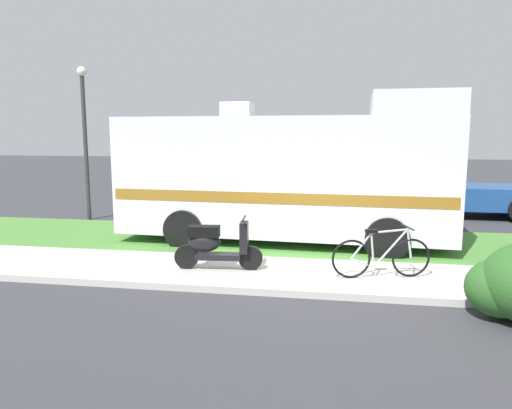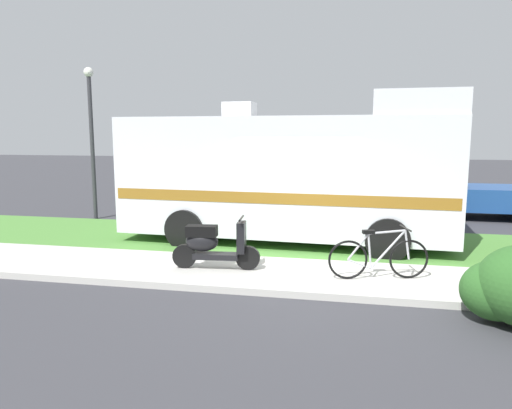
{
  "view_description": "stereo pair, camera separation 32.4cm",
  "coord_description": "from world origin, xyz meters",
  "px_view_note": "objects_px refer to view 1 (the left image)",
  "views": [
    {
      "loc": [
        0.79,
        -9.41,
        2.59
      ],
      "look_at": [
        -0.85,
        0.3,
        1.1
      ],
      "focal_mm": 33.34,
      "sensor_mm": 36.0,
      "label": 1
    },
    {
      "loc": [
        1.1,
        -9.35,
        2.59
      ],
      "look_at": [
        -0.85,
        0.3,
        1.1
      ],
      "focal_mm": 33.34,
      "sensor_mm": 36.0,
      "label": 2
    }
  ],
  "objects_px": {
    "bicycle": "(381,256)",
    "pickup_truck_near": "(438,184)",
    "street_lamp_post": "(85,129)",
    "scooter": "(215,245)",
    "motorhome_rv": "(289,174)"
  },
  "relations": [
    {
      "from": "bicycle",
      "to": "pickup_truck_near",
      "type": "xyz_separation_m",
      "value": [
        2.38,
        7.46,
        0.48
      ]
    },
    {
      "from": "pickup_truck_near",
      "to": "street_lamp_post",
      "type": "height_order",
      "value": "street_lamp_post"
    },
    {
      "from": "scooter",
      "to": "bicycle",
      "type": "height_order",
      "value": "scooter"
    },
    {
      "from": "pickup_truck_near",
      "to": "street_lamp_post",
      "type": "xyz_separation_m",
      "value": [
        -10.45,
        -2.61,
        1.71
      ]
    },
    {
      "from": "motorhome_rv",
      "to": "scooter",
      "type": "distance_m",
      "value": 3.25
    },
    {
      "from": "scooter",
      "to": "street_lamp_post",
      "type": "distance_m",
      "value": 7.35
    },
    {
      "from": "scooter",
      "to": "pickup_truck_near",
      "type": "height_order",
      "value": "pickup_truck_near"
    },
    {
      "from": "bicycle",
      "to": "pickup_truck_near",
      "type": "bearing_deg",
      "value": 72.31
    },
    {
      "from": "bicycle",
      "to": "street_lamp_post",
      "type": "xyz_separation_m",
      "value": [
        -8.07,
        4.85,
        2.2
      ]
    },
    {
      "from": "pickup_truck_near",
      "to": "bicycle",
      "type": "bearing_deg",
      "value": -107.69
    },
    {
      "from": "street_lamp_post",
      "to": "pickup_truck_near",
      "type": "bearing_deg",
      "value": 14.03
    },
    {
      "from": "motorhome_rv",
      "to": "street_lamp_post",
      "type": "height_order",
      "value": "street_lamp_post"
    },
    {
      "from": "motorhome_rv",
      "to": "street_lamp_post",
      "type": "xyz_separation_m",
      "value": [
        -6.19,
        1.94,
        1.06
      ]
    },
    {
      "from": "motorhome_rv",
      "to": "pickup_truck_near",
      "type": "xyz_separation_m",
      "value": [
        4.26,
        4.55,
        -0.65
      ]
    },
    {
      "from": "motorhome_rv",
      "to": "bicycle",
      "type": "distance_m",
      "value": 3.65
    }
  ]
}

